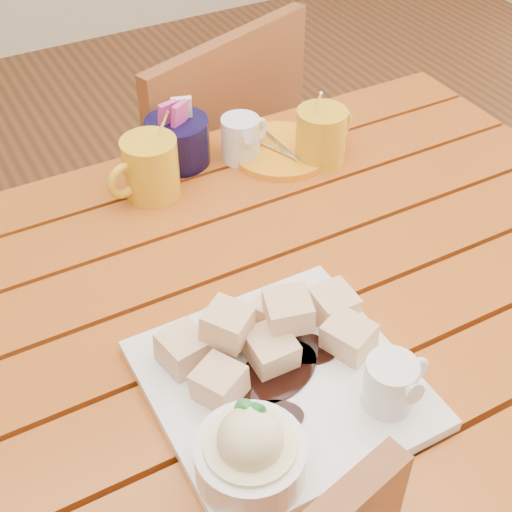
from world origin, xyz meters
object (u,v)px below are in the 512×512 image
orange_saucer (282,150)px  coffee_mug_left (149,167)px  dessert_plate (276,388)px  table (252,354)px  coffee_mug_right (322,134)px  chair_far (197,189)px

orange_saucer → coffee_mug_left: bearing=-179.6°
dessert_plate → coffee_mug_left: 0.44m
table → dessert_plate: (-0.06, -0.16, 0.14)m
dessert_plate → orange_saucer: dessert_plate is taller
dessert_plate → coffee_mug_right: (0.31, 0.40, 0.01)m
table → orange_saucer: bearing=53.1°
coffee_mug_left → coffee_mug_right: size_ratio=1.05×
dessert_plate → orange_saucer: bearing=58.8°
coffee_mug_left → table: bearing=-99.7°
coffee_mug_right → orange_saucer: bearing=119.8°
chair_far → orange_saucer: bearing=74.4°
coffee_mug_left → coffee_mug_right: 0.28m
table → chair_far: chair_far is taller
table → coffee_mug_right: bearing=42.4°
coffee_mug_left → chair_far: bearing=41.9°
orange_saucer → chair_far: (-0.02, 0.32, -0.27)m
table → coffee_mug_right: size_ratio=8.89×
coffee_mug_right → dessert_plate: bearing=-144.8°
coffee_mug_right → chair_far: 0.49m
table → coffee_mug_left: size_ratio=8.49×
table → chair_far: bearing=72.6°
dessert_plate → coffee_mug_left: (0.03, 0.44, 0.02)m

